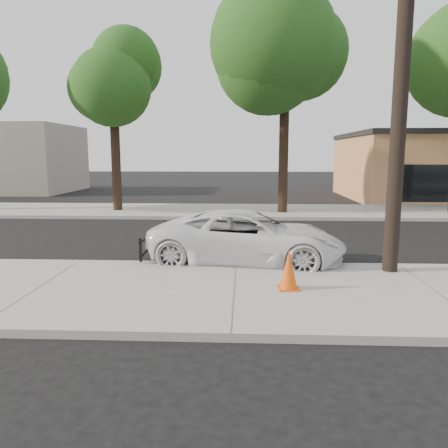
# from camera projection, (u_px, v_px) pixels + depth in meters

# --- Properties ---
(ground) EXTENTS (120.00, 120.00, 0.00)m
(ground) POSITION_uv_depth(u_px,v_px,m) (238.00, 250.00, 13.05)
(ground) COLOR black
(ground) RESTS_ON ground
(near_sidewalk) EXTENTS (90.00, 4.40, 0.15)m
(near_sidewalk) POSITION_uv_depth(u_px,v_px,m) (234.00, 293.00, 8.80)
(near_sidewalk) COLOR gray
(near_sidewalk) RESTS_ON ground
(far_sidewalk) EXTENTS (90.00, 5.00, 0.15)m
(far_sidewalk) POSITION_uv_depth(u_px,v_px,m) (240.00, 211.00, 21.42)
(far_sidewalk) COLOR gray
(far_sidewalk) RESTS_ON ground
(curb_near) EXTENTS (90.00, 0.12, 0.16)m
(curb_near) POSITION_uv_depth(u_px,v_px,m) (236.00, 265.00, 10.97)
(curb_near) COLOR #9E9B93
(curb_near) RESTS_ON ground
(utility_pole) EXTENTS (1.40, 0.34, 9.00)m
(utility_pole) POSITION_uv_depth(u_px,v_px,m) (402.00, 68.00, 9.48)
(utility_pole) COLOR black
(utility_pole) RESTS_ON near_sidewalk
(tree_b) EXTENTS (4.34, 4.20, 8.45)m
(tree_b) POSITION_uv_depth(u_px,v_px,m) (116.00, 82.00, 20.29)
(tree_b) COLOR black
(tree_b) RESTS_ON far_sidewalk
(tree_c) EXTENTS (4.96, 4.80, 9.55)m
(tree_c) POSITION_uv_depth(u_px,v_px,m) (291.00, 62.00, 19.39)
(tree_c) COLOR black
(tree_c) RESTS_ON far_sidewalk
(police_cruiser) EXTENTS (5.26, 2.91, 1.40)m
(police_cruiser) POSITION_uv_depth(u_px,v_px,m) (247.00, 237.00, 11.37)
(police_cruiser) COLOR white
(police_cruiser) RESTS_ON ground
(traffic_cone) EXTENTS (0.45, 0.45, 0.80)m
(traffic_cone) POSITION_uv_depth(u_px,v_px,m) (289.00, 270.00, 8.76)
(traffic_cone) COLOR #E04E0B
(traffic_cone) RESTS_ON near_sidewalk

